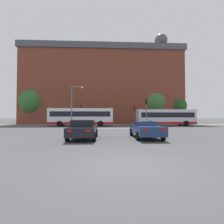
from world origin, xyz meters
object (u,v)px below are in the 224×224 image
car_saloon_left (83,129)px  car_roadster_right (146,129)px  bus_crossing_trailing (166,117)px  traffic_light_far_left (81,111)px  bus_crossing_lead (81,117)px  traffic_light_far_right (134,112)px  street_lamp_junction (74,102)px  pedestrian_waiting (106,120)px  traffic_light_near_right (146,109)px

car_saloon_left → car_roadster_right: bearing=4.1°
bus_crossing_trailing → traffic_light_far_left: traffic_light_far_left is taller
bus_crossing_lead → car_roadster_right: bearing=22.4°
car_saloon_left → bus_crossing_lead: size_ratio=0.41×
car_saloon_left → car_roadster_right: 4.90m
traffic_light_far_left → traffic_light_far_right: bearing=0.1°
car_saloon_left → street_lamp_junction: 15.42m
bus_crossing_lead → traffic_light_far_left: (-0.68, 5.38, 1.10)m
car_roadster_right → street_lamp_junction: bearing=119.9°
bus_crossing_trailing → pedestrian_waiting: (-10.94, 5.37, -0.54)m
car_roadster_right → pedestrian_waiting: pedestrian_waiting is taller
car_roadster_right → bus_crossing_trailing: (8.24, 18.12, 0.93)m
bus_crossing_lead → traffic_light_near_right: (10.44, -5.62, 1.19)m
car_saloon_left → bus_crossing_trailing: 22.66m
bus_crossing_trailing → car_roadster_right: bearing=-24.5°
traffic_light_far_left → pedestrian_waiting: traffic_light_far_left is taller
pedestrian_waiting → car_roadster_right: bearing=54.8°
car_saloon_left → pedestrian_waiting: size_ratio=2.55×
car_roadster_right → bus_crossing_trailing: bearing=66.1°
traffic_light_far_left → bus_crossing_trailing: bearing=-17.1°
car_roadster_right → traffic_light_near_right: (3.13, 12.11, 2.21)m
traffic_light_far_right → traffic_light_near_right: bearing=-90.9°
car_saloon_left → traffic_light_near_right: (8.02, 12.43, 2.17)m
traffic_light_near_right → pedestrian_waiting: bearing=117.1°
bus_crossing_lead → street_lamp_junction: street_lamp_junction is taller
car_saloon_left → car_roadster_right: (4.89, 0.32, -0.05)m
bus_crossing_lead → car_saloon_left: bearing=7.7°
car_saloon_left → traffic_light_far_right: bearing=71.1°
traffic_light_far_right → pedestrian_waiting: bearing=176.5°
car_roadster_right → traffic_light_far_right: bearing=82.4°
bus_crossing_trailing → traffic_light_far_left: bearing=-107.1°
car_roadster_right → traffic_light_far_right: (3.31, 23.12, 2.04)m
car_roadster_right → bus_crossing_lead: (-7.31, 17.72, 1.02)m
car_saloon_left → traffic_light_far_left: traffic_light_far_left is taller
bus_crossing_lead → street_lamp_junction: bearing=-12.8°
traffic_light_far_left → street_lamp_junction: bearing=-90.5°
bus_crossing_trailing → pedestrian_waiting: bus_crossing_trailing is taller
street_lamp_junction → pedestrian_waiting: bearing=59.4°
traffic_light_far_right → pedestrian_waiting: 6.24m
car_saloon_left → traffic_light_near_right: 14.95m
car_saloon_left → pedestrian_waiting: (2.19, 23.81, 0.34)m
traffic_light_near_right → street_lamp_junction: bearing=168.5°
car_saloon_left → traffic_light_far_right: (8.20, 23.44, 1.99)m
bus_crossing_trailing → traffic_light_near_right: bearing=-40.4°
car_saloon_left → bus_crossing_trailing: bearing=54.9°
car_roadster_right → traffic_light_near_right: size_ratio=1.14×
bus_crossing_trailing → car_saloon_left: bearing=-35.5°
traffic_light_far_left → traffic_light_near_right: size_ratio=0.97×
traffic_light_far_right → traffic_light_far_left: bearing=-179.9°
traffic_light_far_right → bus_crossing_lead: bearing=-153.0°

